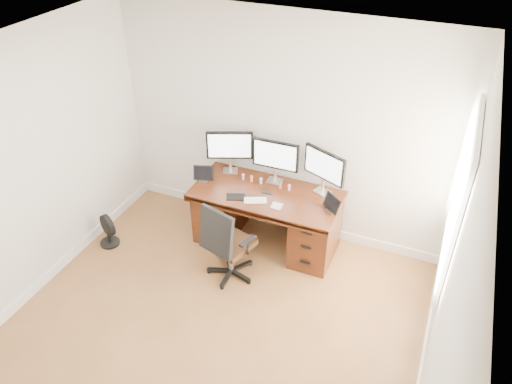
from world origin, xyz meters
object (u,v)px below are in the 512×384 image
at_px(office_chair, 228,254).
at_px(monitor_center, 275,156).
at_px(floor_fan, 108,231).
at_px(desk, 267,216).
at_px(keyboard, 255,200).

relative_size(office_chair, monitor_center, 1.77).
bearing_deg(monitor_center, floor_fan, -150.78).
distance_m(desk, monitor_center, 0.72).
bearing_deg(desk, monitor_center, 89.99).
xyz_separation_m(office_chair, floor_fan, (-1.57, -0.06, -0.12)).
xyz_separation_m(desk, floor_fan, (-1.75, -0.78, -0.20)).
relative_size(floor_fan, keyboard, 1.62).
bearing_deg(desk, keyboard, -102.94).
height_order(desk, office_chair, office_chair).
height_order(monitor_center, keyboard, monitor_center).
bearing_deg(office_chair, desk, 92.36).
distance_m(desk, office_chair, 0.74).
height_order(desk, keyboard, keyboard).
xyz_separation_m(desk, monitor_center, (0.00, 0.24, 0.68)).
relative_size(desk, keyboard, 6.75).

